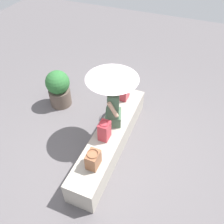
# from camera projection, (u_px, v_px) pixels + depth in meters

# --- Properties ---
(ground_plane) EXTENTS (14.00, 14.00, 0.00)m
(ground_plane) POSITION_uv_depth(u_px,v_px,m) (111.00, 147.00, 4.55)
(ground_plane) COLOR #605B5E
(stone_bench) EXTENTS (2.61, 0.50, 0.47)m
(stone_bench) POSITION_uv_depth(u_px,v_px,m) (111.00, 139.00, 4.39)
(stone_bench) COLOR #A8A093
(stone_bench) RESTS_ON ground
(person_seated) EXTENTS (0.51, 0.38, 0.90)m
(person_seated) POSITION_uv_depth(u_px,v_px,m) (113.00, 106.00, 4.12)
(person_seated) COLOR #47664C
(person_seated) RESTS_ON stone_bench
(parasol) EXTENTS (0.90, 0.90, 1.14)m
(parasol) POSITION_uv_depth(u_px,v_px,m) (112.00, 73.00, 3.76)
(parasol) COLOR #B7B7BC
(parasol) RESTS_ON stone_bench
(handbag_black) EXTENTS (0.24, 0.18, 0.31)m
(handbag_black) POSITION_uv_depth(u_px,v_px,m) (93.00, 159.00, 3.59)
(handbag_black) COLOR brown
(handbag_black) RESTS_ON stone_bench
(tote_bag_canvas) EXTENTS (0.25, 0.19, 0.28)m
(tote_bag_canvas) POSITION_uv_depth(u_px,v_px,m) (125.00, 93.00, 4.79)
(tote_bag_canvas) COLOR #B2333D
(tote_bag_canvas) RESTS_ON stone_bench
(shoulder_bag_spare) EXTENTS (0.21, 0.17, 0.37)m
(shoulder_bag_spare) POSITION_uv_depth(u_px,v_px,m) (104.00, 130.00, 3.98)
(shoulder_bag_spare) COLOR #B2333D
(shoulder_bag_spare) RESTS_ON stone_bench
(planter_near) EXTENTS (0.53, 0.53, 0.87)m
(planter_near) POSITION_uv_depth(u_px,v_px,m) (59.00, 88.00, 5.17)
(planter_near) COLOR brown
(planter_near) RESTS_ON ground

